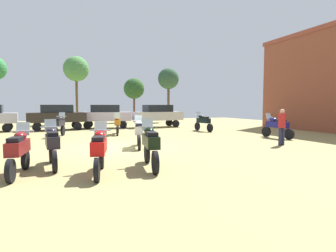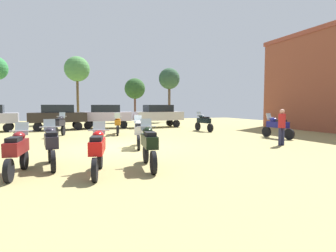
{
  "view_description": "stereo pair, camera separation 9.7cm",
  "coord_description": "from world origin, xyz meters",
  "px_view_note": "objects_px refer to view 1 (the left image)",
  "views": [
    {
      "loc": [
        -2.37,
        -12.59,
        1.94
      ],
      "look_at": [
        3.36,
        2.74,
        0.73
      ],
      "focal_mm": 29.29,
      "sensor_mm": 36.0,
      "label": 1
    },
    {
      "loc": [
        -2.28,
        -12.62,
        1.94
      ],
      "look_at": [
        3.36,
        2.74,
        0.73
      ],
      "focal_mm": 29.29,
      "sensor_mm": 36.0,
      "label": 2
    }
  ],
  "objects_px": {
    "motorcycle_4": "(99,149)",
    "motorcycle_12": "(203,122)",
    "motorcycle_6": "(118,124)",
    "tree_3": "(168,79)",
    "tree_1": "(134,89)",
    "motorcycle_1": "(277,126)",
    "motorcycle_3": "(139,132)",
    "car_5": "(158,114)",
    "motorcycle_2": "(52,144)",
    "tree_5": "(76,69)",
    "car_2": "(57,115)",
    "person_2": "(282,124)",
    "motorcycle_5": "(59,125)",
    "car_1": "(106,115)",
    "motorcycle_8": "(18,150)",
    "motorcycle_9": "(150,144)"
  },
  "relations": [
    {
      "from": "motorcycle_5",
      "to": "car_1",
      "type": "distance_m",
      "value": 6.86
    },
    {
      "from": "motorcycle_1",
      "to": "car_2",
      "type": "relative_size",
      "value": 0.51
    },
    {
      "from": "motorcycle_4",
      "to": "motorcycle_5",
      "type": "relative_size",
      "value": 0.99
    },
    {
      "from": "person_2",
      "to": "tree_5",
      "type": "distance_m",
      "value": 22.59
    },
    {
      "from": "motorcycle_1",
      "to": "motorcycle_6",
      "type": "relative_size",
      "value": 1.02
    },
    {
      "from": "car_5",
      "to": "person_2",
      "type": "height_order",
      "value": "car_5"
    },
    {
      "from": "motorcycle_1",
      "to": "motorcycle_6",
      "type": "distance_m",
      "value": 10.06
    },
    {
      "from": "tree_3",
      "to": "tree_1",
      "type": "bearing_deg",
      "value": 168.56
    },
    {
      "from": "motorcycle_4",
      "to": "motorcycle_5",
      "type": "xyz_separation_m",
      "value": [
        -1.25,
        10.39,
        0.02
      ]
    },
    {
      "from": "motorcycle_3",
      "to": "tree_1",
      "type": "bearing_deg",
      "value": 90.05
    },
    {
      "from": "motorcycle_9",
      "to": "person_2",
      "type": "distance_m",
      "value": 7.77
    },
    {
      "from": "motorcycle_6",
      "to": "tree_1",
      "type": "bearing_deg",
      "value": -96.46
    },
    {
      "from": "motorcycle_2",
      "to": "motorcycle_3",
      "type": "height_order",
      "value": "motorcycle_2"
    },
    {
      "from": "motorcycle_12",
      "to": "car_1",
      "type": "bearing_deg",
      "value": 131.62
    },
    {
      "from": "motorcycle_8",
      "to": "tree_3",
      "type": "height_order",
      "value": "tree_3"
    },
    {
      "from": "motorcycle_5",
      "to": "motorcycle_8",
      "type": "xyz_separation_m",
      "value": [
        -0.85,
        -9.72,
        -0.03
      ]
    },
    {
      "from": "motorcycle_4",
      "to": "motorcycle_6",
      "type": "bearing_deg",
      "value": 88.39
    },
    {
      "from": "car_2",
      "to": "motorcycle_6",
      "type": "bearing_deg",
      "value": -146.9
    },
    {
      "from": "motorcycle_12",
      "to": "car_2",
      "type": "height_order",
      "value": "car_2"
    },
    {
      "from": "motorcycle_2",
      "to": "tree_5",
      "type": "bearing_deg",
      "value": 79.91
    },
    {
      "from": "motorcycle_6",
      "to": "car_1",
      "type": "distance_m",
      "value": 5.68
    },
    {
      "from": "motorcycle_5",
      "to": "person_2",
      "type": "height_order",
      "value": "person_2"
    },
    {
      "from": "motorcycle_1",
      "to": "tree_3",
      "type": "height_order",
      "value": "tree_3"
    },
    {
      "from": "motorcycle_8",
      "to": "motorcycle_12",
      "type": "xyz_separation_m",
      "value": [
        11.0,
        10.02,
        0.01
      ]
    },
    {
      "from": "motorcycle_3",
      "to": "tree_5",
      "type": "xyz_separation_m",
      "value": [
        -1.99,
        18.56,
        5.02
      ]
    },
    {
      "from": "motorcycle_2",
      "to": "car_5",
      "type": "bearing_deg",
      "value": 54.06
    },
    {
      "from": "motorcycle_2",
      "to": "motorcycle_5",
      "type": "height_order",
      "value": "motorcycle_5"
    },
    {
      "from": "motorcycle_6",
      "to": "car_5",
      "type": "height_order",
      "value": "car_5"
    },
    {
      "from": "motorcycle_1",
      "to": "tree_5",
      "type": "height_order",
      "value": "tree_5"
    },
    {
      "from": "motorcycle_1",
      "to": "motorcycle_9",
      "type": "bearing_deg",
      "value": -161.09
    },
    {
      "from": "motorcycle_9",
      "to": "car_1",
      "type": "distance_m",
      "value": 15.95
    },
    {
      "from": "tree_3",
      "to": "tree_5",
      "type": "relative_size",
      "value": 0.9
    },
    {
      "from": "car_2",
      "to": "tree_3",
      "type": "bearing_deg",
      "value": -62.82
    },
    {
      "from": "car_5",
      "to": "tree_3",
      "type": "relative_size",
      "value": 0.69
    },
    {
      "from": "tree_3",
      "to": "motorcycle_6",
      "type": "bearing_deg",
      "value": -123.61
    },
    {
      "from": "motorcycle_6",
      "to": "person_2",
      "type": "distance_m",
      "value": 10.24
    },
    {
      "from": "motorcycle_6",
      "to": "motorcycle_8",
      "type": "height_order",
      "value": "motorcycle_6"
    },
    {
      "from": "motorcycle_2",
      "to": "tree_5",
      "type": "height_order",
      "value": "tree_5"
    },
    {
      "from": "motorcycle_4",
      "to": "motorcycle_12",
      "type": "xyz_separation_m",
      "value": [
        8.89,
        10.69,
        0.01
      ]
    },
    {
      "from": "motorcycle_2",
      "to": "motorcycle_8",
      "type": "height_order",
      "value": "motorcycle_2"
    },
    {
      "from": "motorcycle_2",
      "to": "person_2",
      "type": "bearing_deg",
      "value": 0.97
    },
    {
      "from": "motorcycle_2",
      "to": "motorcycle_3",
      "type": "xyz_separation_m",
      "value": [
        3.55,
        3.01,
        -0.01
      ]
    },
    {
      "from": "motorcycle_6",
      "to": "motorcycle_5",
      "type": "bearing_deg",
      "value": 13.89
    },
    {
      "from": "car_2",
      "to": "motorcycle_1",
      "type": "bearing_deg",
      "value": -134.59
    },
    {
      "from": "motorcycle_3",
      "to": "motorcycle_4",
      "type": "distance_m",
      "value": 5.01
    },
    {
      "from": "motorcycle_6",
      "to": "tree_3",
      "type": "relative_size",
      "value": 0.35
    },
    {
      "from": "motorcycle_6",
      "to": "tree_1",
      "type": "relative_size",
      "value": 0.43
    },
    {
      "from": "motorcycle_12",
      "to": "car_1",
      "type": "xyz_separation_m",
      "value": [
        -6.53,
        5.52,
        0.45
      ]
    },
    {
      "from": "motorcycle_3",
      "to": "car_5",
      "type": "bearing_deg",
      "value": 80.43
    },
    {
      "from": "motorcycle_1",
      "to": "motorcycle_2",
      "type": "xyz_separation_m",
      "value": [
        -12.13,
        -3.67,
        0.0
      ]
    }
  ]
}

